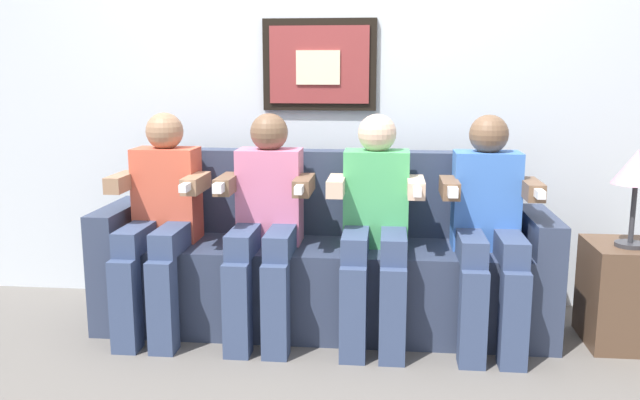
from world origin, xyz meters
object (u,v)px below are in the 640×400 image
at_px(person_left_center, 266,217).
at_px(person_rightmost, 488,222).
at_px(person_leftmost, 160,215).
at_px(table_lamp, 637,172).
at_px(couch, 323,266).
at_px(person_right_center, 375,220).
at_px(side_table_right, 628,294).

bearing_deg(person_left_center, person_rightmost, 0.00).
xyz_separation_m(person_leftmost, table_lamp, (2.28, 0.02, 0.25)).
bearing_deg(couch, person_right_center, -31.90).
relative_size(person_leftmost, person_rightmost, 1.00).
bearing_deg(side_table_right, person_left_center, -178.01).
height_order(couch, person_left_center, person_left_center).
xyz_separation_m(couch, table_lamp, (1.47, -0.15, 0.55)).
xyz_separation_m(person_left_center, table_lamp, (1.74, 0.02, 0.25)).
bearing_deg(side_table_right, couch, 175.92).
bearing_deg(couch, person_leftmost, -168.25).
bearing_deg(side_table_right, person_rightmost, -174.93).
height_order(person_left_center, person_right_center, same).
distance_m(couch, person_rightmost, 0.88).
bearing_deg(person_leftmost, person_rightmost, -0.02).
relative_size(couch, person_left_center, 2.07).
distance_m(person_leftmost, person_right_center, 1.08).
relative_size(person_leftmost, side_table_right, 2.22).
bearing_deg(person_left_center, person_leftmost, 179.95).
distance_m(person_rightmost, side_table_right, 0.78).
distance_m(person_right_center, table_lamp, 1.23).
distance_m(person_left_center, person_right_center, 0.54).
bearing_deg(side_table_right, person_right_center, -177.16).
xyz_separation_m(person_leftmost, person_left_center, (0.54, -0.00, 0.00)).
xyz_separation_m(couch, person_leftmost, (-0.81, -0.17, 0.29)).
relative_size(person_left_center, person_rightmost, 1.00).
height_order(person_right_center, table_lamp, person_right_center).
relative_size(person_left_center, table_lamp, 2.41).
height_order(couch, person_rightmost, person_rightmost).
xyz_separation_m(couch, person_right_center, (0.27, -0.17, 0.29)).
distance_m(person_rightmost, table_lamp, 0.71).
height_order(person_leftmost, table_lamp, person_leftmost).
bearing_deg(person_leftmost, person_left_center, -0.05).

